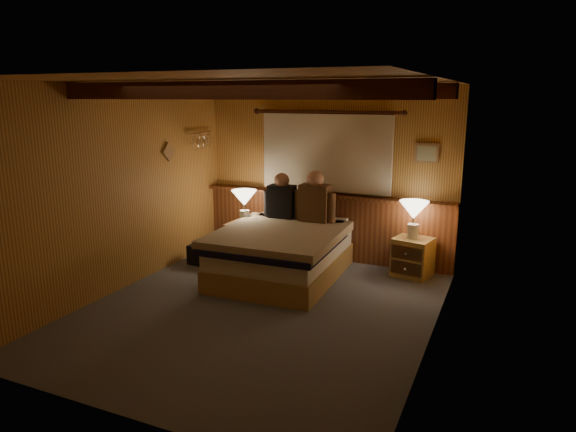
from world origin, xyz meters
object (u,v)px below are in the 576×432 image
Objects in this scene: bed at (282,252)px; person_left at (282,199)px; person_right at (315,200)px; lamp_left at (244,200)px; nightstand_left at (246,242)px; lamp_right at (414,212)px; duffel_bag at (205,255)px; nightstand_right at (412,257)px.

person_left reaches higher than bed.
person_right reaches higher than bed.
lamp_left is at bearing 147.34° from bed.
bed is 0.85m from nightstand_left.
person_left is (-1.75, -0.17, 0.06)m from lamp_right.
nightstand_left is 1.17× the size of duffel_bag.
person_right reaches higher than nightstand_right.
lamp_right reaches higher than duffel_bag.
lamp_left reaches higher than bed.
lamp_left is at bearing 50.41° from duffel_bag.
nightstand_left is 0.59m from duffel_bag.
lamp_left is 0.92m from duffel_bag.
bed is at bearing -153.16° from lamp_right.
nightstand_left is at bearing -45.24° from lamp_left.
nightstand_right is at bearing 7.64° from person_right.
lamp_left reaches higher than duffel_bag.
person_left is (-0.26, 0.58, 0.56)m from bed.
nightstand_left is 1.19× the size of lamp_left.
person_left is at bearing 34.71° from duffel_bag.
lamp_left reaches higher than nightstand_right.
nightstand_right is 1.46m from person_right.
person_left is 1.30m from duffel_bag.
nightstand_right is 0.82× the size of person_left.
bed is 1.05m from lamp_left.
bed is 2.75× the size of person_right.
lamp_right is at bearing 24.71° from bed.
person_left is (0.52, 0.12, 0.03)m from lamp_left.
lamp_right is at bearing 7.42° from lamp_left.
lamp_left is (-2.28, -0.29, 0.61)m from nightstand_right.
person_left is at bearing 13.10° from lamp_left.
nightstand_right is 1.89m from person_left.
bed is at bearing -26.42° from nightstand_left.
duffel_bag is (-1.40, -0.53, -0.78)m from person_right.
bed is 3.55× the size of nightstand_left.
person_left is at bearing 179.97° from person_right.
nightstand_left is at bearing -170.32° from person_right.
person_right is at bearing 66.78° from bed.
nightstand_left is 0.84× the size of person_left.
person_right is (1.00, 0.12, 0.05)m from lamp_left.
person_left is at bearing -162.57° from nightstand_right.
lamp_right is 1.28m from person_right.
nightstand_right is at bearing -24.14° from lamp_right.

